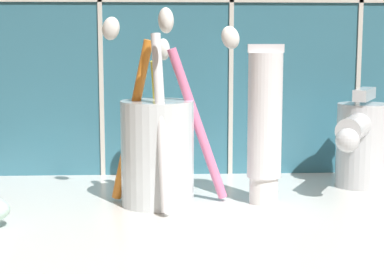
{
  "coord_description": "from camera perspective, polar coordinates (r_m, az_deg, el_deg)",
  "views": [
    {
      "loc": [
        -6.52,
        -54.68,
        17.48
      ],
      "look_at": [
        -3.83,
        2.12,
        8.98
      ],
      "focal_mm": 60.0,
      "sensor_mm": 36.0,
      "label": 1
    }
  ],
  "objects": [
    {
      "name": "sink_faucet",
      "position": [
        0.7,
        14.8,
        -0.35
      ],
      "size": [
        7.72,
        11.34,
        10.55
      ],
      "rotation": [
        0.0,
        0.0,
        -2.05
      ],
      "color": "silver",
      "rests_on": "sink_counter"
    },
    {
      "name": "toothbrush_cup",
      "position": [
        0.61,
        -3.02,
        -0.83
      ],
      "size": [
        13.47,
        12.12,
        18.48
      ],
      "color": "silver",
      "rests_on": "sink_counter"
    },
    {
      "name": "sink_counter",
      "position": [
        0.57,
        3.95,
        -8.18
      ],
      "size": [
        59.6,
        39.43,
        2.0
      ],
      "primitive_type": "cube",
      "color": "silver",
      "rests_on": "ground"
    },
    {
      "name": "toothpaste_tube",
      "position": [
        0.61,
        6.48,
        1.04
      ],
      "size": [
        3.43,
        3.26,
        15.23
      ],
      "color": "white",
      "rests_on": "sink_counter"
    }
  ]
}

